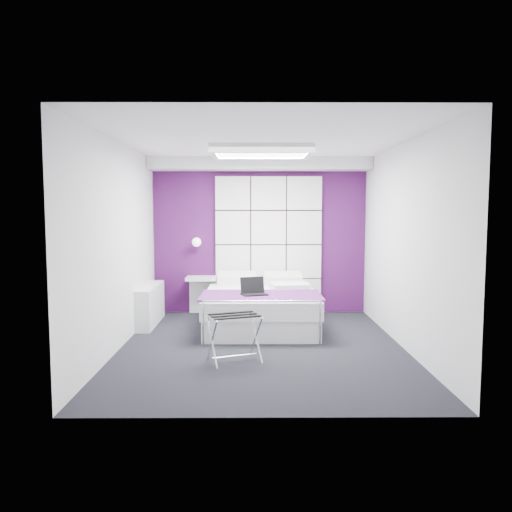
{
  "coord_description": "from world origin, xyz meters",
  "views": [
    {
      "loc": [
        -0.12,
        -6.26,
        1.74
      ],
      "look_at": [
        -0.07,
        0.35,
        1.14
      ],
      "focal_mm": 35.0,
      "sensor_mm": 36.0,
      "label": 1
    }
  ],
  "objects": [
    {
      "name": "ceiling",
      "position": [
        0.0,
        0.0,
        2.6
      ],
      "size": [
        4.4,
        4.4,
        0.0
      ],
      "primitive_type": "plane",
      "rotation": [
        3.14,
        0.0,
        0.0
      ],
      "color": "white",
      "rests_on": "wall_back"
    },
    {
      "name": "floor",
      "position": [
        0.0,
        0.0,
        0.0
      ],
      "size": [
        4.4,
        4.4,
        0.0
      ],
      "primitive_type": "plane",
      "color": "black",
      "rests_on": "ground"
    },
    {
      "name": "wall_back",
      "position": [
        0.0,
        2.2,
        1.3
      ],
      "size": [
        3.6,
        0.0,
        3.6
      ],
      "primitive_type": "plane",
      "rotation": [
        1.57,
        0.0,
        0.0
      ],
      "color": "silver",
      "rests_on": "floor"
    },
    {
      "name": "bed",
      "position": [
        -0.0,
        1.13,
        0.3
      ],
      "size": [
        1.68,
        2.03,
        0.71
      ],
      "color": "silver",
      "rests_on": "floor"
    },
    {
      "name": "soffit",
      "position": [
        0.0,
        1.95,
        2.5
      ],
      "size": [
        3.58,
        0.5,
        0.2
      ],
      "primitive_type": "cube",
      "color": "silver",
      "rests_on": "wall_back"
    },
    {
      "name": "skylight",
      "position": [
        0.0,
        0.6,
        2.55
      ],
      "size": [
        1.36,
        0.86,
        0.12
      ],
      "primitive_type": null,
      "color": "white",
      "rests_on": "ceiling"
    },
    {
      "name": "nightstand",
      "position": [
        -0.97,
        2.02,
        0.61
      ],
      "size": [
        0.5,
        0.39,
        0.06
      ],
      "primitive_type": "cube",
      "color": "silver",
      "rests_on": "wall_back"
    },
    {
      "name": "laptop",
      "position": [
        -0.1,
        0.63,
        0.63
      ],
      "size": [
        0.34,
        0.24,
        0.25
      ],
      "rotation": [
        0.0,
        0.0,
        0.31
      ],
      "color": "black",
      "rests_on": "bed"
    },
    {
      "name": "accent_wall",
      "position": [
        0.0,
        2.19,
        1.3
      ],
      "size": [
        3.58,
        0.02,
        2.58
      ],
      "primitive_type": "cube",
      "color": "#410F43",
      "rests_on": "wall_back"
    },
    {
      "name": "wall_lamp",
      "position": [
        -1.05,
        2.06,
        1.22
      ],
      "size": [
        0.15,
        0.15,
        0.15
      ],
      "primitive_type": "sphere",
      "color": "white",
      "rests_on": "wall_back"
    },
    {
      "name": "headboard",
      "position": [
        0.15,
        2.14,
        1.17
      ],
      "size": [
        1.8,
        0.08,
        2.3
      ],
      "primitive_type": null,
      "color": "silver",
      "rests_on": "wall_back"
    },
    {
      "name": "radiator",
      "position": [
        -1.69,
        1.3,
        0.3
      ],
      "size": [
        0.22,
        1.2,
        0.6
      ],
      "primitive_type": "cube",
      "color": "silver",
      "rests_on": "floor"
    },
    {
      "name": "wall_right",
      "position": [
        1.8,
        0.0,
        1.3
      ],
      "size": [
        0.0,
        4.4,
        4.4
      ],
      "primitive_type": "plane",
      "rotation": [
        1.57,
        0.0,
        -1.57
      ],
      "color": "silver",
      "rests_on": "floor"
    },
    {
      "name": "luggage_rack",
      "position": [
        -0.33,
        -0.61,
        0.27
      ],
      "size": [
        0.55,
        0.41,
        0.54
      ],
      "rotation": [
        0.0,
        0.0,
        0.36
      ],
      "color": "silver",
      "rests_on": "floor"
    },
    {
      "name": "wall_left",
      "position": [
        -1.8,
        0.0,
        1.3
      ],
      "size": [
        0.0,
        4.4,
        4.4
      ],
      "primitive_type": "plane",
      "rotation": [
        1.57,
        0.0,
        1.57
      ],
      "color": "silver",
      "rests_on": "floor"
    }
  ]
}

